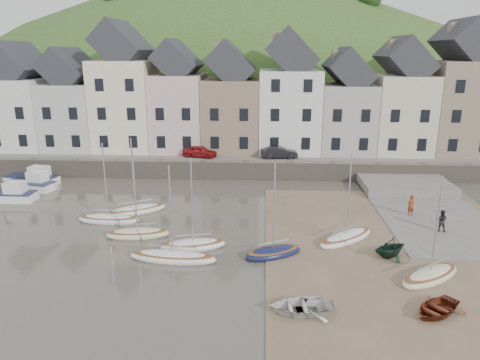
# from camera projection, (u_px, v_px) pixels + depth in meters

# --- Properties ---
(ground) EXTENTS (160.00, 160.00, 0.00)m
(ground) POSITION_uv_depth(u_px,v_px,m) (235.00, 249.00, 29.47)
(ground) COLOR #49433A
(ground) RESTS_ON ground
(quay_land) EXTENTS (90.00, 30.00, 1.50)m
(quay_land) POSITION_uv_depth(u_px,v_px,m) (251.00, 143.00, 59.98)
(quay_land) COLOR #325020
(quay_land) RESTS_ON ground
(quay_street) EXTENTS (70.00, 7.00, 0.10)m
(quay_street) POSITION_uv_depth(u_px,v_px,m) (247.00, 156.00, 48.72)
(quay_street) COLOR slate
(quay_street) RESTS_ON quay_land
(seawall) EXTENTS (70.00, 1.20, 1.80)m
(seawall) POSITION_uv_depth(u_px,v_px,m) (246.00, 170.00, 45.54)
(seawall) COLOR slate
(seawall) RESTS_ON ground
(beach) EXTENTS (18.00, 26.00, 0.06)m
(beach) POSITION_uv_depth(u_px,v_px,m) (406.00, 253.00, 28.90)
(beach) COLOR brown
(beach) RESTS_ON ground
(slipway) EXTENTS (8.00, 18.00, 0.12)m
(slipway) POSITION_uv_depth(u_px,v_px,m) (426.00, 211.00, 36.36)
(slipway) COLOR slate
(slipway) RESTS_ON ground
(hillside) EXTENTS (134.40, 84.00, 84.00)m
(hillside) POSITION_uv_depth(u_px,v_px,m) (230.00, 205.00, 92.28)
(hillside) COLOR #325020
(hillside) RESTS_ON ground
(townhouse_terrace) EXTENTS (61.05, 8.00, 13.93)m
(townhouse_terrace) POSITION_uv_depth(u_px,v_px,m) (264.00, 99.00, 50.40)
(townhouse_terrace) COLOR silver
(townhouse_terrace) RESTS_ON quay_land
(sailboat_0) EXTENTS (5.05, 3.84, 6.32)m
(sailboat_0) POSITION_uv_depth(u_px,v_px,m) (135.00, 210.00, 35.98)
(sailboat_0) COLOR white
(sailboat_0) RESTS_ON ground
(sailboat_1) EXTENTS (4.79, 1.69, 6.32)m
(sailboat_1) POSITION_uv_depth(u_px,v_px,m) (108.00, 219.00, 34.07)
(sailboat_1) COLOR white
(sailboat_1) RESTS_ON ground
(sailboat_2) EXTENTS (4.57, 2.16, 6.32)m
(sailboat_2) POSITION_uv_depth(u_px,v_px,m) (138.00, 233.00, 31.35)
(sailboat_2) COLOR beige
(sailboat_2) RESTS_ON ground
(sailboat_3) EXTENTS (4.51, 2.50, 6.32)m
(sailboat_3) POSITION_uv_depth(u_px,v_px,m) (193.00, 245.00, 29.53)
(sailboat_3) COLOR white
(sailboat_3) RESTS_ON ground
(sailboat_4) EXTENTS (5.64, 1.97, 6.32)m
(sailboat_4) POSITION_uv_depth(u_px,v_px,m) (173.00, 257.00, 27.81)
(sailboat_4) COLOR white
(sailboat_4) RESTS_ON ground
(sailboat_5) EXTENTS (4.12, 3.04, 6.32)m
(sailboat_5) POSITION_uv_depth(u_px,v_px,m) (273.00, 252.00, 28.41)
(sailboat_5) COLOR #131A3E
(sailboat_5) RESTS_ON ground
(sailboat_6) EXTENTS (4.76, 4.39, 6.32)m
(sailboat_6) POSITION_uv_depth(u_px,v_px,m) (346.00, 237.00, 30.69)
(sailboat_6) COLOR white
(sailboat_6) RESTS_ON ground
(sailboat_7) EXTENTS (4.56, 3.88, 6.32)m
(sailboat_7) POSITION_uv_depth(u_px,v_px,m) (430.00, 275.00, 25.47)
(sailboat_7) COLOR beige
(sailboat_7) RESTS_ON ground
(motorboat_0) EXTENTS (5.05, 2.86, 1.70)m
(motorboat_0) POSITION_uv_depth(u_px,v_px,m) (32.00, 183.00, 42.12)
(motorboat_0) COLOR white
(motorboat_0) RESTS_ON ground
(motorboat_1) EXTENTS (4.65, 1.81, 1.70)m
(motorboat_1) POSITION_uv_depth(u_px,v_px,m) (10.00, 194.00, 38.87)
(motorboat_1) COLOR white
(motorboat_1) RESTS_ON ground
(motorboat_2) EXTENTS (5.41, 2.60, 1.70)m
(motorboat_2) POSITION_uv_depth(u_px,v_px,m) (34.00, 178.00, 43.97)
(motorboat_2) COLOR white
(motorboat_2) RESTS_ON ground
(rowboat_white) EXTENTS (3.41, 2.58, 0.67)m
(rowboat_white) POSITION_uv_depth(u_px,v_px,m) (301.00, 306.00, 22.15)
(rowboat_white) COLOR silver
(rowboat_white) RESTS_ON beach
(rowboat_green) EXTENTS (3.12, 3.00, 1.27)m
(rowboat_green) POSITION_uv_depth(u_px,v_px,m) (390.00, 247.00, 28.10)
(rowboat_green) COLOR black
(rowboat_green) RESTS_ON beach
(rowboat_red) EXTENTS (3.55, 3.43, 0.60)m
(rowboat_red) POSITION_uv_depth(u_px,v_px,m) (436.00, 308.00, 22.04)
(rowboat_red) COLOR maroon
(rowboat_red) RESTS_ON beach
(person_red) EXTENTS (0.73, 0.63, 1.70)m
(person_red) POSITION_uv_depth(u_px,v_px,m) (411.00, 205.00, 34.95)
(person_red) COLOR maroon
(person_red) RESTS_ON slipway
(person_dark) EXTENTS (0.93, 0.83, 1.59)m
(person_dark) POSITION_uv_depth(u_px,v_px,m) (441.00, 220.00, 31.94)
(person_dark) COLOR #232228
(person_dark) RESTS_ON slipway
(car_left) EXTENTS (3.91, 2.28, 1.25)m
(car_left) POSITION_uv_depth(u_px,v_px,m) (200.00, 151.00, 47.84)
(car_left) COLOR maroon
(car_left) RESTS_ON quay_street
(car_right) EXTENTS (3.94, 1.64, 1.27)m
(car_right) POSITION_uv_depth(u_px,v_px,m) (279.00, 152.00, 47.40)
(car_right) COLOR black
(car_right) RESTS_ON quay_street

